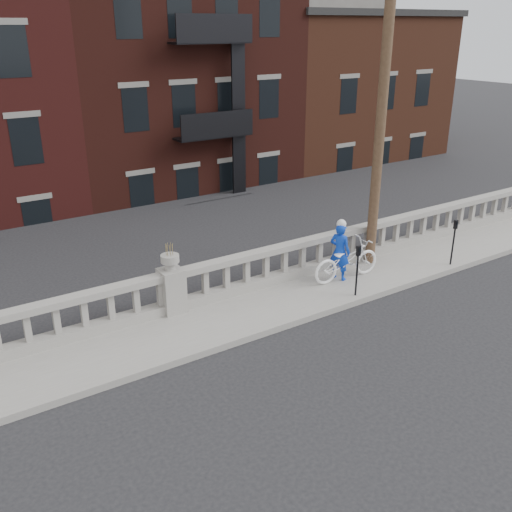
% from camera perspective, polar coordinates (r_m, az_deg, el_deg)
% --- Properties ---
extents(ground, '(120.00, 120.00, 0.00)m').
position_cam_1_polar(ground, '(11.25, 0.74, -14.00)').
color(ground, black).
rests_on(ground, ground).
extents(sidewalk, '(32.00, 2.20, 0.15)m').
position_cam_1_polar(sidewalk, '(13.41, -6.50, -7.31)').
color(sidewalk, gray).
rests_on(sidewalk, ground).
extents(balustrade, '(28.00, 0.34, 1.03)m').
position_cam_1_polar(balustrade, '(13.91, -8.40, -3.64)').
color(balustrade, gray).
rests_on(balustrade, sidewalk).
extents(planter_pedestal, '(0.55, 0.55, 1.76)m').
position_cam_1_polar(planter_pedestal, '(13.83, -8.44, -2.93)').
color(planter_pedestal, gray).
rests_on(planter_pedestal, sidewalk).
extents(lower_level, '(80.00, 44.00, 20.80)m').
position_cam_1_polar(lower_level, '(31.34, -23.24, 13.09)').
color(lower_level, '#605E59').
rests_on(lower_level, ground).
extents(utility_pole, '(1.60, 0.28, 10.00)m').
position_cam_1_polar(utility_pole, '(15.92, 12.67, 16.60)').
color(utility_pole, '#422D1E').
rests_on(utility_pole, sidewalk).
extents(parking_meter_c, '(0.10, 0.09, 1.36)m').
position_cam_1_polar(parking_meter_c, '(14.63, 10.11, -0.89)').
color(parking_meter_c, black).
rests_on(parking_meter_c, sidewalk).
extents(parking_meter_d, '(0.10, 0.09, 1.36)m').
position_cam_1_polar(parking_meter_d, '(17.26, 19.19, 1.80)').
color(parking_meter_d, black).
rests_on(parking_meter_d, sidewalk).
extents(bicycle, '(2.12, 0.85, 1.09)m').
position_cam_1_polar(bicycle, '(15.67, 9.03, -0.40)').
color(bicycle, white).
rests_on(bicycle, sidewalk).
extents(cyclist, '(0.58, 0.69, 1.60)m').
position_cam_1_polar(cyclist, '(15.54, 8.38, 0.45)').
color(cyclist, '#0C34B8').
rests_on(cyclist, sidewalk).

